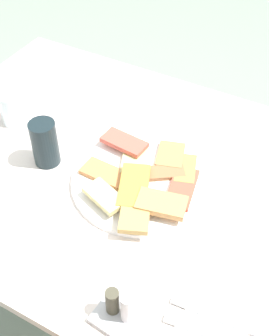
{
  "coord_description": "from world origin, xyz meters",
  "views": [
    {
      "loc": [
        -0.38,
        0.68,
        1.54
      ],
      "look_at": [
        -0.01,
        0.01,
        0.77
      ],
      "focal_mm": 47.92,
      "sensor_mm": 36.0,
      "label": 1
    }
  ],
  "objects_px": {
    "paper_napkin": "(213,327)",
    "condiment_caddy": "(120,310)",
    "dining_table": "(131,193)",
    "drinking_glass": "(12,108)",
    "pide_platter": "(142,180)",
    "fork": "(217,318)",
    "spoon": "(210,334)",
    "soda_can": "(45,143)"
  },
  "relations": [
    {
      "from": "paper_napkin",
      "to": "condiment_caddy",
      "type": "relative_size",
      "value": 1.22
    },
    {
      "from": "dining_table",
      "to": "soda_can",
      "type": "bearing_deg",
      "value": 17.62
    },
    {
      "from": "spoon",
      "to": "dining_table",
      "type": "bearing_deg",
      "value": -49.43
    },
    {
      "from": "soda_can",
      "to": "spoon",
      "type": "relative_size",
      "value": 0.69
    },
    {
      "from": "fork",
      "to": "spoon",
      "type": "bearing_deg",
      "value": 84.73
    },
    {
      "from": "paper_napkin",
      "to": "condiment_caddy",
      "type": "height_order",
      "value": "condiment_caddy"
    },
    {
      "from": "drinking_glass",
      "to": "spoon",
      "type": "distance_m",
      "value": 0.78
    },
    {
      "from": "soda_can",
      "to": "spoon",
      "type": "height_order",
      "value": "soda_can"
    },
    {
      "from": "dining_table",
      "to": "fork",
      "type": "height_order",
      "value": "fork"
    },
    {
      "from": "dining_table",
      "to": "paper_napkin",
      "type": "height_order",
      "value": "paper_napkin"
    },
    {
      "from": "paper_napkin",
      "to": "dining_table",
      "type": "bearing_deg",
      "value": -39.89
    },
    {
      "from": "soda_can",
      "to": "condiment_caddy",
      "type": "bearing_deg",
      "value": 143.67
    },
    {
      "from": "soda_can",
      "to": "drinking_glass",
      "type": "height_order",
      "value": "soda_can"
    },
    {
      "from": "drinking_glass",
      "to": "condiment_caddy",
      "type": "height_order",
      "value": "drinking_glass"
    },
    {
      "from": "dining_table",
      "to": "pide_platter",
      "type": "distance_m",
      "value": 0.1
    },
    {
      "from": "dining_table",
      "to": "drinking_glass",
      "type": "xyz_separation_m",
      "value": [
        0.38,
        -0.02,
        0.12
      ]
    },
    {
      "from": "dining_table",
      "to": "paper_napkin",
      "type": "xyz_separation_m",
      "value": [
        -0.33,
        0.28,
        0.08
      ]
    },
    {
      "from": "pide_platter",
      "to": "spoon",
      "type": "height_order",
      "value": "pide_platter"
    },
    {
      "from": "fork",
      "to": "spoon",
      "type": "height_order",
      "value": "same"
    },
    {
      "from": "soda_can",
      "to": "fork",
      "type": "distance_m",
      "value": 0.57
    },
    {
      "from": "dining_table",
      "to": "drinking_glass",
      "type": "bearing_deg",
      "value": -2.79
    },
    {
      "from": "spoon",
      "to": "condiment_caddy",
      "type": "distance_m",
      "value": 0.17
    },
    {
      "from": "drinking_glass",
      "to": "dining_table",
      "type": "bearing_deg",
      "value": 177.21
    },
    {
      "from": "condiment_caddy",
      "to": "drinking_glass",
      "type": "bearing_deg",
      "value": -33.09
    },
    {
      "from": "drinking_glass",
      "to": "spoon",
      "type": "height_order",
      "value": "drinking_glass"
    },
    {
      "from": "condiment_caddy",
      "to": "paper_napkin",
      "type": "bearing_deg",
      "value": -158.18
    },
    {
      "from": "condiment_caddy",
      "to": "dining_table",
      "type": "bearing_deg",
      "value": -63.66
    },
    {
      "from": "pide_platter",
      "to": "spoon",
      "type": "distance_m",
      "value": 0.4
    },
    {
      "from": "dining_table",
      "to": "paper_napkin",
      "type": "bearing_deg",
      "value": 140.11
    },
    {
      "from": "soda_can",
      "to": "fork",
      "type": "height_order",
      "value": "soda_can"
    },
    {
      "from": "dining_table",
      "to": "drinking_glass",
      "type": "height_order",
      "value": "drinking_glass"
    },
    {
      "from": "soda_can",
      "to": "dining_table",
      "type": "bearing_deg",
      "value": -162.38
    },
    {
      "from": "pide_platter",
      "to": "drinking_glass",
      "type": "relative_size",
      "value": 3.75
    },
    {
      "from": "fork",
      "to": "drinking_glass",
      "type": "bearing_deg",
      "value": -26.48
    },
    {
      "from": "drinking_glass",
      "to": "fork",
      "type": "height_order",
      "value": "drinking_glass"
    },
    {
      "from": "dining_table",
      "to": "fork",
      "type": "relative_size",
      "value": 6.71
    },
    {
      "from": "pide_platter",
      "to": "fork",
      "type": "xyz_separation_m",
      "value": [
        -0.29,
        0.24,
        -0.01
      ]
    },
    {
      "from": "dining_table",
      "to": "condiment_caddy",
      "type": "distance_m",
      "value": 0.39
    },
    {
      "from": "dining_table",
      "to": "spoon",
      "type": "xyz_separation_m",
      "value": [
        -0.33,
        0.29,
        0.08
      ]
    },
    {
      "from": "dining_table",
      "to": "paper_napkin",
      "type": "distance_m",
      "value": 0.44
    },
    {
      "from": "pide_platter",
      "to": "soda_can",
      "type": "bearing_deg",
      "value": 9.97
    },
    {
      "from": "soda_can",
      "to": "condiment_caddy",
      "type": "distance_m",
      "value": 0.47
    }
  ]
}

